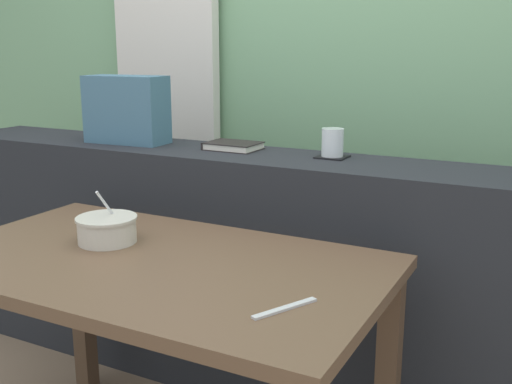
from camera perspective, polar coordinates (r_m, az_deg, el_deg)
The scene contains 10 objects.
outdoor_backdrop at distance 2.75m, azimuth 7.70°, elevation 16.29°, with size 4.80×0.08×2.80m, color #7AAD7F.
curtain_left_panel at distance 3.05m, azimuth -8.41°, elevation 13.15°, with size 0.56×0.06×2.50m, color silver.
dark_console_ledge at distance 2.25m, azimuth 0.75°, elevation -7.74°, with size 2.80×0.36×0.89m, color #23262B.
breakfast_table at distance 1.70m, azimuth -9.43°, elevation -9.45°, with size 1.24×0.71×0.71m.
coaster_square at distance 2.10m, azimuth 7.14°, elevation 3.28°, with size 0.10×0.10×0.01m, color black.
juice_glass at distance 2.09m, azimuth 7.18°, elevation 4.54°, with size 0.07×0.07×0.10m.
closed_book at distance 2.25m, azimuth -2.18°, elevation 4.34°, with size 0.19×0.15×0.03m.
throw_pillow at distance 2.44m, azimuth -12.01°, elevation 7.56°, with size 0.32×0.14×0.26m, color #426B84.
soup_bowl at distance 1.82m, azimuth -13.76°, elevation -3.45°, with size 0.18×0.18×0.16m.
fork_utensil at distance 1.34m, azimuth 2.73°, elevation -10.81°, with size 0.02×0.17×0.01m, color silver.
Camera 1 is at (0.94, -1.32, 1.26)m, focal length 42.76 mm.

